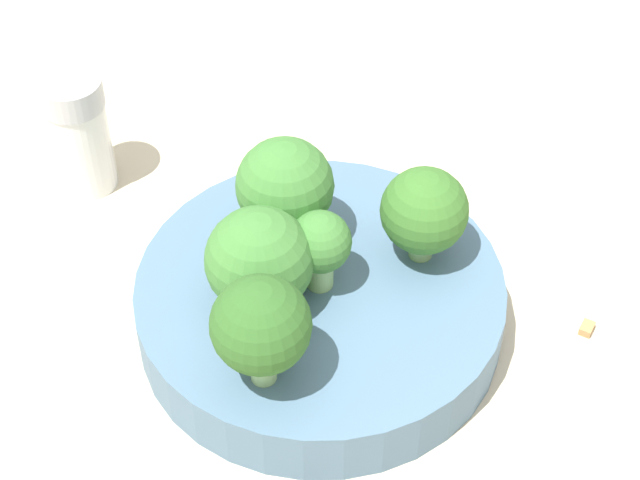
{
  "coord_description": "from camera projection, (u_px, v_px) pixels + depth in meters",
  "views": [
    {
      "loc": [
        0.33,
        -0.18,
        0.46
      ],
      "look_at": [
        0.0,
        0.0,
        0.07
      ],
      "focal_mm": 60.0,
      "sensor_mm": 36.0,
      "label": 1
    }
  ],
  "objects": [
    {
      "name": "broccoli_floret_2",
      "position": [
        424.0,
        212.0,
        0.56
      ],
      "size": [
        0.05,
        0.05,
        0.06
      ],
      "color": "#7A9E5B",
      "rests_on": "bowl"
    },
    {
      "name": "broccoli_floret_0",
      "position": [
        286.0,
        188.0,
        0.56
      ],
      "size": [
        0.05,
        0.05,
        0.07
      ],
      "color": "#84AD66",
      "rests_on": "bowl"
    },
    {
      "name": "bowl",
      "position": [
        320.0,
        305.0,
        0.58
      ],
      "size": [
        0.2,
        0.2,
        0.03
      ],
      "primitive_type": "cylinder",
      "color": "slate",
      "rests_on": "ground_plane"
    },
    {
      "name": "broccoli_floret_4",
      "position": [
        261.0,
        326.0,
        0.5
      ],
      "size": [
        0.05,
        0.05,
        0.06
      ],
      "color": "#8EB770",
      "rests_on": "bowl"
    },
    {
      "name": "pepper_shaker",
      "position": [
        79.0,
        133.0,
        0.64
      ],
      "size": [
        0.04,
        0.04,
        0.08
      ],
      "color": "silver",
      "rests_on": "ground_plane"
    },
    {
      "name": "broccoli_floret_3",
      "position": [
        321.0,
        246.0,
        0.55
      ],
      "size": [
        0.03,
        0.03,
        0.05
      ],
      "color": "#8EB770",
      "rests_on": "bowl"
    },
    {
      "name": "almond_crumb_1",
      "position": [
        153.0,
        249.0,
        0.63
      ],
      "size": [
        0.01,
        0.01,
        0.01
      ],
      "primitive_type": "cube",
      "rotation": [
        0.0,
        0.0,
        0.78
      ],
      "color": "#AD7F4C",
      "rests_on": "ground_plane"
    },
    {
      "name": "ground_plane",
      "position": [
        320.0,
        325.0,
        0.59
      ],
      "size": [
        3.0,
        3.0,
        0.0
      ],
      "primitive_type": "plane",
      "color": "beige"
    },
    {
      "name": "almond_crumb_2",
      "position": [
        588.0,
        326.0,
        0.59
      ],
      "size": [
        0.01,
        0.01,
        0.01
      ],
      "primitive_type": "cube",
      "rotation": [
        0.0,
        0.0,
        2.13
      ],
      "color": "#AD7F4C",
      "rests_on": "ground_plane"
    },
    {
      "name": "broccoli_floret_1",
      "position": [
        259.0,
        261.0,
        0.54
      ],
      "size": [
        0.06,
        0.06,
        0.06
      ],
      "color": "#8EB770",
      "rests_on": "bowl"
    }
  ]
}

